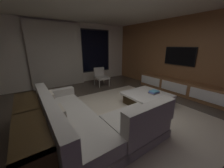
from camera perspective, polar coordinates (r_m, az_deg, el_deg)
floor at (r=3.36m, az=3.03°, el=-14.19°), size 9.20×9.20×0.00m
back_wall_with_window at (r=6.14m, az=-18.84°, el=12.35°), size 6.60×0.30×2.70m
media_wall at (r=5.36m, az=30.66°, el=10.46°), size 0.12×7.80×2.70m
area_rug at (r=3.50m, az=8.73°, el=-12.97°), size 3.20×3.80×0.01m
sectional_couch at (r=2.69m, az=-11.14°, el=-15.96°), size 1.98×2.50×0.82m
coffee_table at (r=4.00m, az=15.08°, el=-6.47°), size 1.16×1.16×0.36m
book_stack_on_coffee_table at (r=4.02m, az=18.06°, el=-3.44°), size 0.29×0.22×0.08m
accent_chair_near_window at (r=5.74m, az=-5.04°, el=3.71°), size 0.56×0.58×0.78m
media_console at (r=5.32m, az=27.08°, el=-1.21°), size 0.46×3.10×0.52m
mounted_tv at (r=5.37m, az=27.74°, el=10.88°), size 0.05×1.12×0.65m
console_table_behind_couch at (r=2.59m, az=-32.17°, el=-16.62°), size 0.40×2.10×0.74m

